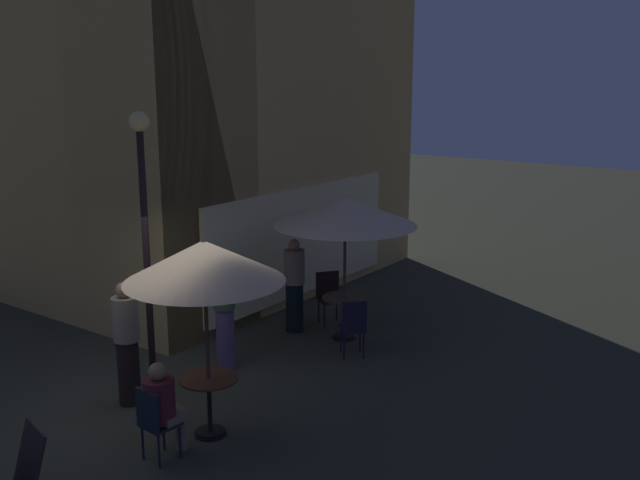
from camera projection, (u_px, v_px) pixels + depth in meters
The scene contains 15 objects.
ground_plane at pixel (159, 419), 9.54m from camera, with size 60.00×60.00×0.00m, color #353729.
cafe_building at pixel (170, 81), 14.09m from camera, with size 7.85×7.74×8.57m.
street_lamp_near_corner at pixel (144, 210), 10.07m from camera, with size 0.28×0.28×3.94m.
menu_sandwich_board at pixel (9, 478), 7.28m from camera, with size 0.77×0.70×0.93m.
cafe_table_0 at pixel (209, 393), 9.01m from camera, with size 0.73×0.73×0.77m.
cafe_table_1 at pixel (344, 308), 12.32m from camera, with size 0.75×0.75×0.74m.
patio_umbrella_0 at pixel (204, 262), 8.63m from camera, with size 1.95×1.95×2.52m.
patio_umbrella_1 at pixel (345, 212), 11.95m from camera, with size 2.40×2.40×2.45m.
cafe_chair_0 at pixel (154, 419), 8.38m from camera, with size 0.41×0.41×0.92m.
cafe_chair_1 at pixel (329, 293), 13.09m from camera, with size 0.60×0.60×0.94m.
cafe_chair_2 at pixel (353, 324), 11.46m from camera, with size 0.56×0.56×0.97m.
patron_seated_0 at pixel (163, 403), 8.45m from camera, with size 0.56×0.40×1.21m.
patron_standing_1 at pixel (225, 311), 10.99m from camera, with size 0.33×0.33×1.81m.
patron_standing_2 at pixel (294, 286), 12.62m from camera, with size 0.36×0.36×1.66m.
patron_standing_3 at pixel (127, 343), 9.81m from camera, with size 0.35×0.35×1.74m.
Camera 1 is at (-5.87, -6.84, 4.45)m, focal length 40.72 mm.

